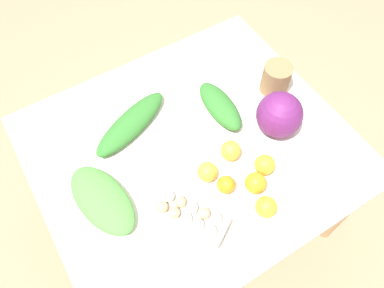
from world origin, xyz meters
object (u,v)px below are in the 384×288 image
cabbage_purple (279,115)px  orange_3 (256,183)px  orange_2 (226,185)px  greens_bunch_chard (220,106)px  orange_1 (265,165)px  orange_0 (266,207)px  greens_bunch_kale (131,123)px  greens_bunch_beet_tops (102,200)px  paper_bag (276,79)px  orange_4 (207,172)px  egg_carton (189,216)px  orange_5 (231,151)px

cabbage_purple → orange_3: bearing=-143.7°
orange_2 → orange_3: orange_3 is taller
greens_bunch_chard → orange_1: 0.32m
greens_bunch_chard → orange_0: 0.47m
cabbage_purple → greens_bunch_kale: size_ratio=0.48×
greens_bunch_chard → orange_2: greens_bunch_chard is taller
greens_bunch_beet_tops → orange_3: 0.56m
orange_1 → cabbage_purple: bearing=38.9°
paper_bag → greens_bunch_chard: 0.27m
greens_bunch_beet_tops → orange_2: 0.45m
greens_bunch_chard → orange_0: (-0.11, -0.46, 0.00)m
orange_1 → orange_4: size_ratio=1.03×
orange_3 → orange_4: bearing=133.4°
greens_bunch_beet_tops → greens_bunch_chard: size_ratio=1.19×
egg_carton → greens_bunch_beet_tops: (-0.23, 0.22, -0.01)m
paper_bag → greens_bunch_beet_tops: paper_bag is taller
greens_bunch_beet_tops → orange_0: orange_0 is taller
cabbage_purple → egg_carton: (-0.51, -0.15, -0.05)m
cabbage_purple → orange_4: size_ratio=2.39×
greens_bunch_beet_tops → orange_1: orange_1 is taller
greens_bunch_beet_tops → orange_5: 0.51m
cabbage_purple → greens_bunch_chard: 0.25m
greens_bunch_chard → orange_2: 0.36m
greens_bunch_kale → orange_1: size_ratio=4.86×
egg_carton → orange_3: 0.27m
paper_bag → greens_bunch_kale: paper_bag is taller
paper_bag → greens_bunch_kale: bearing=167.1°
orange_4 → orange_5: (0.13, 0.03, 0.00)m
paper_bag → orange_5: 0.40m
orange_1 → orange_5: bearing=122.0°
orange_0 → orange_5: (0.02, 0.26, 0.00)m
orange_0 → orange_1: (0.10, 0.14, 0.00)m
greens_bunch_kale → orange_0: bearing=-67.2°
greens_bunch_kale → orange_3: size_ratio=4.74×
orange_1 → orange_0: bearing=-125.8°
egg_carton → orange_5: 0.31m
greens_bunch_kale → orange_0: (0.24, -0.58, 0.01)m
orange_3 → orange_0: bearing=-104.4°
egg_carton → orange_2: 0.18m
egg_carton → orange_4: bearing=96.5°
greens_bunch_kale → greens_bunch_chard: greens_bunch_chard is taller
greens_bunch_beet_tops → orange_4: orange_4 is taller
egg_carton → orange_1: egg_carton is taller
paper_bag → greens_bunch_kale: size_ratio=0.35×
orange_3 → cabbage_purple: bearing=36.3°
greens_bunch_chard → orange_4: (-0.21, -0.23, -0.00)m
paper_bag → orange_4: bearing=-156.6°
orange_2 → orange_4: size_ratio=0.89×
cabbage_purple → orange_4: (-0.36, -0.04, -0.05)m
paper_bag → orange_5: size_ratio=1.71×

